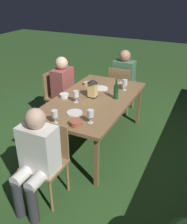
# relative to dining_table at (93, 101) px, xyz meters

# --- Properties ---
(ground_plane) EXTENTS (16.00, 16.00, 0.00)m
(ground_plane) POSITION_rel_dining_table_xyz_m (0.00, 0.00, -0.69)
(ground_plane) COLOR #2D5123
(dining_table) EXTENTS (1.84, 1.03, 0.74)m
(dining_table) POSITION_rel_dining_table_xyz_m (0.00, 0.00, 0.00)
(dining_table) COLOR olive
(dining_table) RESTS_ON ground
(chair_side_left_a) EXTENTS (0.42, 0.40, 0.87)m
(chair_side_left_a) POSITION_rel_dining_table_xyz_m (-0.41, -0.91, -0.20)
(chair_side_left_a) COLOR #937047
(chair_side_left_a) RESTS_ON ground
(person_in_rust) EXTENTS (0.38, 0.47, 1.15)m
(person_in_rust) POSITION_rel_dining_table_xyz_m (-0.41, -0.71, -0.05)
(person_in_rust) COLOR #9E4C47
(person_in_rust) RESTS_ON ground
(chair_head_near) EXTENTS (0.40, 0.42, 0.87)m
(chair_head_near) POSITION_rel_dining_table_xyz_m (-1.17, 0.00, -0.20)
(chair_head_near) COLOR #937047
(chair_head_near) RESTS_ON ground
(person_in_green) EXTENTS (0.48, 0.38, 1.15)m
(person_in_green) POSITION_rel_dining_table_xyz_m (-1.36, 0.00, -0.05)
(person_in_green) COLOR #4C7A5B
(person_in_green) RESTS_ON ground
(chair_head_far) EXTENTS (0.40, 0.42, 0.87)m
(chair_head_far) POSITION_rel_dining_table_xyz_m (1.17, 0.00, -0.20)
(chair_head_far) COLOR #937047
(chair_head_far) RESTS_ON ground
(person_in_cream) EXTENTS (0.48, 0.38, 1.15)m
(person_in_cream) POSITION_rel_dining_table_xyz_m (1.36, 0.00, -0.05)
(person_in_cream) COLOR white
(person_in_cream) RESTS_ON ground
(lantern_centerpiece) EXTENTS (0.15, 0.15, 0.27)m
(lantern_centerpiece) POSITION_rel_dining_table_xyz_m (-0.04, -0.03, 0.20)
(lantern_centerpiece) COLOR black
(lantern_centerpiece) RESTS_ON dining_table
(green_bottle_on_table) EXTENTS (0.07, 0.07, 0.29)m
(green_bottle_on_table) POSITION_rel_dining_table_xyz_m (-0.13, 0.29, 0.16)
(green_bottle_on_table) COLOR #144723
(green_bottle_on_table) RESTS_ON dining_table
(wine_glass_a) EXTENTS (0.08, 0.08, 0.17)m
(wine_glass_a) POSITION_rel_dining_table_xyz_m (-0.49, 0.30, 0.17)
(wine_glass_a) COLOR silver
(wine_glass_a) RESTS_ON dining_table
(wine_glass_b) EXTENTS (0.08, 0.08, 0.17)m
(wine_glass_b) POSITION_rel_dining_table_xyz_m (0.22, -0.16, 0.17)
(wine_glass_b) COLOR silver
(wine_glass_b) RESTS_ON dining_table
(wine_glass_c) EXTENTS (0.08, 0.08, 0.17)m
(wine_glass_c) POSITION_rel_dining_table_xyz_m (0.66, 0.28, 0.17)
(wine_glass_c) COLOR silver
(wine_glass_c) RESTS_ON dining_table
(wine_glass_d) EXTENTS (0.08, 0.08, 0.17)m
(wine_glass_d) POSITION_rel_dining_table_xyz_m (0.84, -0.09, 0.17)
(wine_glass_d) COLOR silver
(wine_glass_d) RESTS_ON dining_table
(plate_a) EXTENTS (0.21, 0.21, 0.01)m
(plate_a) POSITION_rel_dining_table_xyz_m (-0.38, -0.05, 0.06)
(plate_a) COLOR white
(plate_a) RESTS_ON dining_table
(plate_b) EXTENTS (0.20, 0.20, 0.01)m
(plate_b) POSITION_rel_dining_table_xyz_m (0.52, -0.02, 0.06)
(plate_b) COLOR silver
(plate_b) RESTS_ON dining_table
(bowl_olives) EXTENTS (0.14, 0.14, 0.05)m
(bowl_olives) POSITION_rel_dining_table_xyz_m (-0.63, 0.20, 0.08)
(bowl_olives) COLOR #BCAD8E
(bowl_olives) RESTS_ON dining_table
(bowl_bread) EXTENTS (0.15, 0.15, 0.06)m
(bowl_bread) POSITION_rel_dining_table_xyz_m (0.78, 0.15, 0.08)
(bowl_bread) COLOR #9E5138
(bowl_bread) RESTS_ON dining_table
(bowl_salad) EXTENTS (0.12, 0.12, 0.04)m
(bowl_salad) POSITION_rel_dining_table_xyz_m (-0.44, -0.33, 0.07)
(bowl_salad) COLOR #BCAD8E
(bowl_salad) RESTS_ON dining_table
(bowl_dip) EXTENTS (0.13, 0.13, 0.06)m
(bowl_dip) POSITION_rel_dining_table_xyz_m (0.15, -0.40, 0.08)
(bowl_dip) COLOR silver
(bowl_dip) RESTS_ON dining_table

